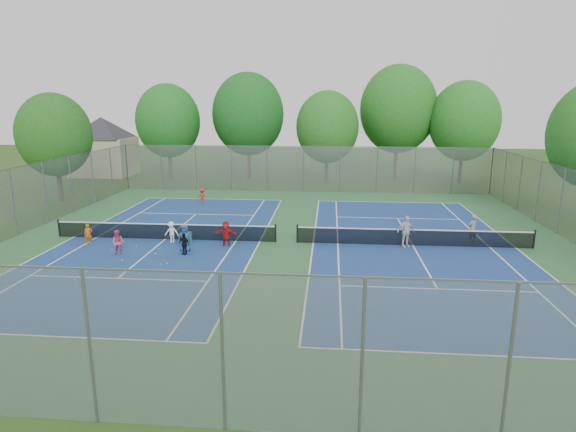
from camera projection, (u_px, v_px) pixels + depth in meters
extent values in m
plane|color=#2A4B17|center=(286.00, 242.00, 27.09)|extent=(120.00, 120.00, 0.00)
cube|color=#2E6236|center=(286.00, 242.00, 27.09)|extent=(32.00, 32.00, 0.01)
cube|color=navy|center=(166.00, 239.00, 27.70)|extent=(10.97, 23.77, 0.01)
cube|color=navy|center=(413.00, 245.00, 26.48)|extent=(10.97, 23.77, 0.01)
cube|color=black|center=(165.00, 232.00, 27.59)|extent=(12.87, 0.10, 0.91)
cube|color=black|center=(413.00, 238.00, 26.38)|extent=(12.87, 0.10, 0.91)
cube|color=gray|center=(303.00, 169.00, 42.14)|extent=(32.00, 0.10, 4.00)
cube|color=gray|center=(223.00, 354.00, 11.12)|extent=(32.00, 0.10, 4.00)
cube|color=gray|center=(13.00, 203.00, 28.02)|extent=(0.10, 32.00, 4.00)
cube|color=#B7A88C|center=(104.00, 157.00, 51.81)|extent=(6.00, 5.00, 4.00)
pyramid|color=#2D2D33|center=(100.00, 117.00, 50.84)|extent=(11.03, 11.03, 2.20)
cylinder|color=#443326|center=(170.00, 162.00, 49.23)|extent=(0.36, 0.36, 3.50)
ellipsoid|color=#1D641D|center=(168.00, 121.00, 48.28)|extent=(6.40, 6.40, 7.36)
cylinder|color=#443326|center=(249.00, 160.00, 49.47)|extent=(0.36, 0.36, 3.85)
ellipsoid|color=#19561C|center=(248.00, 114.00, 48.40)|extent=(7.20, 7.20, 8.28)
cylinder|color=#443326|center=(327.00, 167.00, 46.92)|extent=(0.36, 0.36, 3.15)
ellipsoid|color=#26681E|center=(327.00, 127.00, 46.04)|extent=(6.00, 6.00, 6.90)
cylinder|color=#443326|center=(396.00, 159.00, 49.10)|extent=(0.36, 0.36, 4.20)
ellipsoid|color=#23661D|center=(398.00, 109.00, 47.96)|extent=(7.60, 7.60, 8.74)
cylinder|color=#443326|center=(461.00, 165.00, 46.72)|extent=(0.36, 0.36, 3.50)
ellipsoid|color=#246B1F|center=(464.00, 121.00, 45.75)|extent=(6.60, 6.60, 7.59)
cylinder|color=#443326|center=(59.00, 182.00, 38.07)|extent=(0.36, 0.36, 3.15)
ellipsoid|color=#205719|center=(54.00, 135.00, 37.23)|extent=(5.60, 5.60, 6.44)
cube|color=blue|center=(186.00, 241.00, 26.82)|extent=(0.36, 0.36, 0.27)
cube|color=#24843A|center=(188.00, 237.00, 26.96)|extent=(0.40, 0.40, 0.62)
imported|color=#C35F12|center=(88.00, 234.00, 26.54)|extent=(0.51, 0.45, 1.18)
imported|color=#D0517F|center=(118.00, 243.00, 24.68)|extent=(0.69, 0.57, 1.33)
imported|color=white|center=(172.00, 232.00, 26.93)|extent=(0.80, 0.48, 1.22)
imported|color=black|center=(184.00, 244.00, 24.79)|extent=(0.74, 0.52, 1.16)
imported|color=#285195|center=(185.00, 238.00, 25.20)|extent=(0.79, 0.59, 1.48)
imported|color=#B11A19|center=(226.00, 234.00, 26.25)|extent=(1.34, 0.58, 1.40)
imported|color=red|center=(202.00, 196.00, 37.28)|extent=(0.82, 0.52, 1.21)
imported|color=gray|center=(472.00, 229.00, 26.88)|extent=(0.71, 0.65, 1.62)
imported|color=silver|center=(406.00, 231.00, 26.07)|extent=(1.11, 0.79, 1.75)
sphere|color=#D4EA36|center=(205.00, 284.00, 20.75)|extent=(0.07, 0.07, 0.07)
sphere|color=#C7D431|center=(160.00, 249.00, 25.73)|extent=(0.07, 0.07, 0.07)
sphere|color=#BCE334|center=(86.00, 272.00, 22.26)|extent=(0.07, 0.07, 0.07)
sphere|color=yellow|center=(122.00, 261.00, 23.84)|extent=(0.07, 0.07, 0.07)
sphere|color=#C6E836|center=(122.00, 277.00, 21.58)|extent=(0.07, 0.07, 0.07)
sphere|color=#E1ED37|center=(161.00, 265.00, 23.29)|extent=(0.07, 0.07, 0.07)
sphere|color=#D3F038|center=(136.00, 246.00, 26.22)|extent=(0.07, 0.07, 0.07)
sphere|color=yellow|center=(140.00, 274.00, 22.01)|extent=(0.07, 0.07, 0.07)
sphere|color=yellow|center=(112.00, 250.00, 25.56)|extent=(0.07, 0.07, 0.07)
sphere|color=#C7F238|center=(75.00, 280.00, 21.28)|extent=(0.07, 0.07, 0.07)
sphere|color=#D6ED37|center=(155.00, 254.00, 24.90)|extent=(0.07, 0.07, 0.07)
sphere|color=gold|center=(167.00, 264.00, 23.40)|extent=(0.07, 0.07, 0.07)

